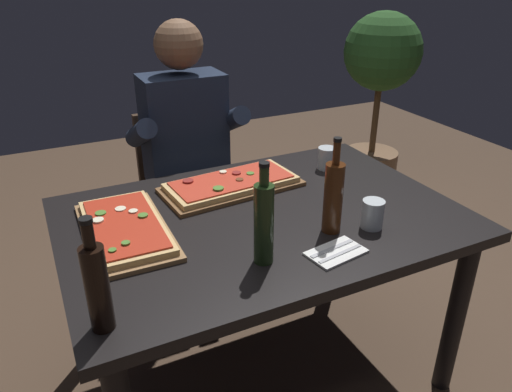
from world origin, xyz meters
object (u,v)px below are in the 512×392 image
pizza_rectangular_front (232,184)px  seated_diner (188,149)px  dining_table (262,237)px  diner_chair (184,188)px  tumbler_far_side (372,216)px  potted_plant_corner (379,82)px  pizza_rectangular_left (125,228)px  vinegar_bottle_green (264,222)px  oil_bottle_amber (97,285)px  wine_bottle_dark (333,196)px  tumbler_near_camera (327,158)px

pizza_rectangular_front → seated_diner: (-0.01, 0.49, -0.02)m
dining_table → diner_chair: 0.87m
dining_table → diner_chair: bearing=91.7°
dining_table → pizza_rectangular_front: (-0.01, 0.24, 0.11)m
dining_table → tumbler_far_side: (0.29, -0.25, 0.14)m
potted_plant_corner → dining_table: bearing=-140.6°
dining_table → seated_diner: 0.74m
pizza_rectangular_left → vinegar_bottle_green: (0.34, -0.35, 0.12)m
diner_chair → pizza_rectangular_left: bearing=-119.8°
pizza_rectangular_front → tumbler_far_side: (0.31, -0.49, 0.02)m
vinegar_bottle_green → seated_diner: (0.11, 1.01, -0.13)m
pizza_rectangular_left → oil_bottle_amber: bearing=-109.0°
dining_table → tumbler_far_side: bearing=-40.1°
tumbler_far_side → seated_diner: 1.03m
tumbler_far_side → diner_chair: (-0.32, 1.10, -0.30)m
oil_bottle_amber → potted_plant_corner: bearing=36.9°
diner_chair → wine_bottle_dark: bearing=-80.3°
vinegar_bottle_green → diner_chair: size_ratio=0.37×
vinegar_bottle_green → wine_bottle_dark: bearing=12.7°
potted_plant_corner → tumbler_far_side: bearing=-129.5°
dining_table → tumbler_near_camera: (0.44, 0.25, 0.14)m
vinegar_bottle_green → potted_plant_corner: bearing=42.6°
pizza_rectangular_front → wine_bottle_dark: 0.49m
wine_bottle_dark → seated_diner: seated_diner is taller
tumbler_near_camera → diner_chair: bearing=127.7°
tumbler_near_camera → wine_bottle_dark: bearing=-121.8°
oil_bottle_amber → tumbler_near_camera: size_ratio=3.25×
wine_bottle_dark → oil_bottle_amber: size_ratio=1.07×
tumbler_near_camera → seated_diner: size_ratio=0.07×
seated_diner → pizza_rectangular_front: bearing=-88.6°
wine_bottle_dark → tumbler_near_camera: bearing=58.2°
tumbler_far_side → seated_diner: size_ratio=0.07×
oil_bottle_amber → pizza_rectangular_left: bearing=71.0°
tumbler_near_camera → tumbler_far_side: 0.52m
pizza_rectangular_front → vinegar_bottle_green: vinegar_bottle_green is taller
vinegar_bottle_green → diner_chair: vinegar_bottle_green is taller
oil_bottle_amber → seated_diner: 1.25m
dining_table → wine_bottle_dark: 0.34m
dining_table → oil_bottle_amber: (-0.62, -0.36, 0.22)m
seated_diner → potted_plant_corner: size_ratio=1.05×
dining_table → pizza_rectangular_front: size_ratio=2.48×
dining_table → diner_chair: (-0.03, 0.86, -0.16)m
pizza_rectangular_front → pizza_rectangular_left: (-0.46, -0.17, -0.00)m
pizza_rectangular_front → vinegar_bottle_green: 0.54m
wine_bottle_dark → potted_plant_corner: (1.37, 1.46, -0.07)m
wine_bottle_dark → pizza_rectangular_front: bearing=110.6°
pizza_rectangular_front → tumbler_near_camera: 0.45m
wine_bottle_dark → tumbler_far_side: wine_bottle_dark is taller
pizza_rectangular_front → seated_diner: 0.49m
wine_bottle_dark → vinegar_bottle_green: size_ratio=1.02×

